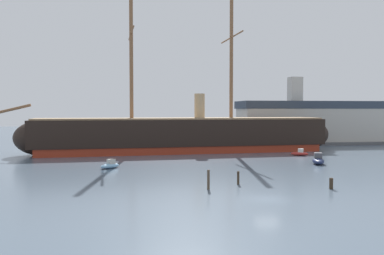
{
  "coord_description": "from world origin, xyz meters",
  "views": [
    {
      "loc": [
        -13.7,
        -39.02,
        9.03
      ],
      "look_at": [
        -3.17,
        30.07,
        6.06
      ],
      "focal_mm": 37.76,
      "sensor_mm": 36.0,
      "label": 1
    }
  ],
  "objects_px": {
    "mooring_piling_left_pair": "(208,180)",
    "mooring_piling_right_pair": "(331,183)",
    "motorboat_mid_left": "(110,165)",
    "dockside_warehouse_right": "(317,122)",
    "motorboat_far_right": "(312,146)",
    "dinghy_far_left": "(58,149)",
    "tall_ship": "(183,134)",
    "motorboat_mid_right": "(318,160)",
    "motorboat_alongside_stern": "(300,153)",
    "mooring_piling_nearest": "(238,178)"
  },
  "relations": [
    {
      "from": "mooring_piling_nearest",
      "to": "dockside_warehouse_right",
      "type": "bearing_deg",
      "value": 56.31
    },
    {
      "from": "tall_ship",
      "to": "dinghy_far_left",
      "type": "relative_size",
      "value": 25.24
    },
    {
      "from": "mooring_piling_right_pair",
      "to": "dockside_warehouse_right",
      "type": "distance_m",
      "value": 65.94
    },
    {
      "from": "motorboat_far_right",
      "to": "mooring_piling_right_pair",
      "type": "relative_size",
      "value": 3.89
    },
    {
      "from": "motorboat_mid_right",
      "to": "motorboat_mid_left",
      "type": "bearing_deg",
      "value": 179.75
    },
    {
      "from": "dinghy_far_left",
      "to": "mooring_piling_nearest",
      "type": "bearing_deg",
      "value": -57.61
    },
    {
      "from": "motorboat_mid_right",
      "to": "tall_ship",
      "type": "bearing_deg",
      "value": 131.86
    },
    {
      "from": "tall_ship",
      "to": "dinghy_far_left",
      "type": "distance_m",
      "value": 28.33
    },
    {
      "from": "motorboat_far_right",
      "to": "dockside_warehouse_right",
      "type": "xyz_separation_m",
      "value": [
        7.48,
        12.91,
        5.08
      ]
    },
    {
      "from": "mooring_piling_nearest",
      "to": "dockside_warehouse_right",
      "type": "xyz_separation_m",
      "value": [
        37.03,
        55.55,
        4.95
      ]
    },
    {
      "from": "motorboat_mid_left",
      "to": "mooring_piling_right_pair",
      "type": "relative_size",
      "value": 2.73
    },
    {
      "from": "mooring_piling_nearest",
      "to": "motorboat_far_right",
      "type": "bearing_deg",
      "value": 55.28
    },
    {
      "from": "motorboat_mid_right",
      "to": "mooring_piling_left_pair",
      "type": "relative_size",
      "value": 2.17
    },
    {
      "from": "motorboat_mid_right",
      "to": "motorboat_alongside_stern",
      "type": "distance_m",
      "value": 12.69
    },
    {
      "from": "motorboat_mid_left",
      "to": "mooring_piling_left_pair",
      "type": "bearing_deg",
      "value": -57.46
    },
    {
      "from": "motorboat_mid_left",
      "to": "mooring_piling_nearest",
      "type": "relative_size",
      "value": 2.15
    },
    {
      "from": "mooring_piling_right_pair",
      "to": "tall_ship",
      "type": "bearing_deg",
      "value": 105.25
    },
    {
      "from": "tall_ship",
      "to": "motorboat_far_right",
      "type": "distance_m",
      "value": 31.82
    },
    {
      "from": "motorboat_mid_right",
      "to": "motorboat_alongside_stern",
      "type": "height_order",
      "value": "motorboat_mid_right"
    },
    {
      "from": "motorboat_alongside_stern",
      "to": "mooring_piling_right_pair",
      "type": "bearing_deg",
      "value": -107.82
    },
    {
      "from": "motorboat_mid_right",
      "to": "dinghy_far_left",
      "type": "bearing_deg",
      "value": 147.93
    },
    {
      "from": "dinghy_far_left",
      "to": "mooring_piling_right_pair",
      "type": "height_order",
      "value": "mooring_piling_right_pair"
    },
    {
      "from": "motorboat_mid_left",
      "to": "motorboat_mid_right",
      "type": "distance_m",
      "value": 34.34
    },
    {
      "from": "motorboat_alongside_stern",
      "to": "dockside_warehouse_right",
      "type": "height_order",
      "value": "dockside_warehouse_right"
    },
    {
      "from": "dinghy_far_left",
      "to": "motorboat_far_right",
      "type": "distance_m",
      "value": 58.65
    },
    {
      "from": "mooring_piling_nearest",
      "to": "motorboat_mid_right",
      "type": "bearing_deg",
      "value": 41.51
    },
    {
      "from": "mooring_piling_nearest",
      "to": "dockside_warehouse_right",
      "type": "relative_size",
      "value": 0.03
    },
    {
      "from": "motorboat_mid_left",
      "to": "dinghy_far_left",
      "type": "distance_m",
      "value": 32.16
    },
    {
      "from": "mooring_piling_right_pair",
      "to": "dockside_warehouse_right",
      "type": "bearing_deg",
      "value": 65.56
    },
    {
      "from": "motorboat_mid_left",
      "to": "motorboat_mid_right",
      "type": "relative_size",
      "value": 0.71
    },
    {
      "from": "tall_ship",
      "to": "mooring_piling_nearest",
      "type": "distance_m",
      "value": 38.71
    },
    {
      "from": "motorboat_mid_left",
      "to": "dockside_warehouse_right",
      "type": "xyz_separation_m",
      "value": [
        53.14,
        39.26,
        5.26
      ]
    },
    {
      "from": "motorboat_mid_left",
      "to": "motorboat_far_right",
      "type": "distance_m",
      "value": 52.72
    },
    {
      "from": "dockside_warehouse_right",
      "to": "motorboat_far_right",
      "type": "bearing_deg",
      "value": -120.09
    },
    {
      "from": "motorboat_far_right",
      "to": "dockside_warehouse_right",
      "type": "relative_size",
      "value": 0.11
    },
    {
      "from": "mooring_piling_right_pair",
      "to": "dinghy_far_left",
      "type": "bearing_deg",
      "value": 127.83
    },
    {
      "from": "tall_ship",
      "to": "mooring_piling_nearest",
      "type": "height_order",
      "value": "tall_ship"
    },
    {
      "from": "motorboat_mid_right",
      "to": "mooring_piling_right_pair",
      "type": "height_order",
      "value": "motorboat_mid_right"
    },
    {
      "from": "motorboat_mid_left",
      "to": "motorboat_mid_right",
      "type": "bearing_deg",
      "value": -0.25
    },
    {
      "from": "motorboat_mid_right",
      "to": "mooring_piling_right_pair",
      "type": "xyz_separation_m",
      "value": [
        -8.4,
        -20.44,
        -0.03
      ]
    },
    {
      "from": "mooring_piling_left_pair",
      "to": "mooring_piling_right_pair",
      "type": "xyz_separation_m",
      "value": [
        14.0,
        -1.87,
        -0.49
      ]
    },
    {
      "from": "tall_ship",
      "to": "motorboat_alongside_stern",
      "type": "relative_size",
      "value": 20.6
    },
    {
      "from": "motorboat_mid_left",
      "to": "mooring_piling_left_pair",
      "type": "xyz_separation_m",
      "value": [
        11.94,
        -18.72,
        0.62
      ]
    },
    {
      "from": "dinghy_far_left",
      "to": "mooring_piling_nearest",
      "type": "height_order",
      "value": "mooring_piling_nearest"
    },
    {
      "from": "motorboat_mid_right",
      "to": "mooring_piling_nearest",
      "type": "relative_size",
      "value": 3.01
    },
    {
      "from": "motorboat_far_right",
      "to": "motorboat_mid_right",
      "type": "bearing_deg",
      "value": -113.12
    },
    {
      "from": "motorboat_mid_right",
      "to": "mooring_piling_right_pair",
      "type": "relative_size",
      "value": 3.83
    },
    {
      "from": "mooring_piling_nearest",
      "to": "mooring_piling_right_pair",
      "type": "height_order",
      "value": "mooring_piling_nearest"
    },
    {
      "from": "dinghy_far_left",
      "to": "tall_ship",
      "type": "bearing_deg",
      "value": -14.83
    },
    {
      "from": "motorboat_alongside_stern",
      "to": "motorboat_far_right",
      "type": "distance_m",
      "value": 16.72
    }
  ]
}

